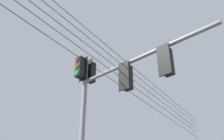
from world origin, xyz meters
name	(u,v)px	position (x,y,z in m)	size (l,w,h in m)	color
signal_mast_assembly	(105,94)	(1.26, -1.07, 5.07)	(5.23, 3.27, 7.01)	gray
overhead_wire_span	(104,58)	(0.71, 0.77, 7.75)	(9.97, 27.85, 1.88)	black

